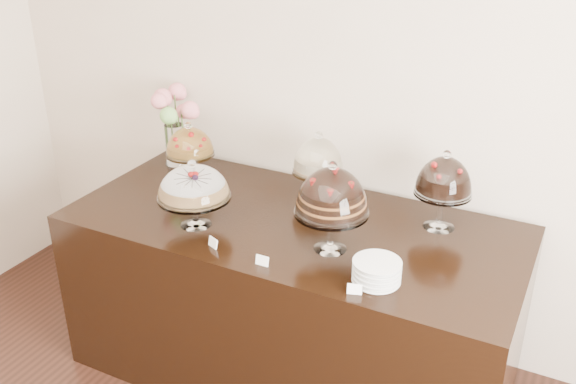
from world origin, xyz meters
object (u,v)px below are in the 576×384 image
at_px(cake_stand_dark_choco, 444,180).
at_px(plate_stack, 377,272).
at_px(cake_stand_cheesecake, 318,159).
at_px(cake_stand_fruit_tart, 190,144).
at_px(display_counter, 292,299).
at_px(cake_stand_choco_layer, 332,195).
at_px(flower_vase, 174,118).
at_px(cake_stand_sugar_sponge, 193,185).

bearing_deg(cake_stand_dark_choco, plate_stack, -100.45).
bearing_deg(plate_stack, cake_stand_cheesecake, 131.79).
distance_m(cake_stand_cheesecake, cake_stand_fruit_tart, 0.73).
xyz_separation_m(display_counter, plate_stack, (0.54, -0.31, 0.50)).
bearing_deg(cake_stand_fruit_tart, cake_stand_choco_layer, -20.02).
xyz_separation_m(cake_stand_choco_layer, cake_stand_cheesecake, (-0.27, 0.45, -0.05)).
relative_size(display_counter, flower_vase, 4.96).
height_order(cake_stand_cheesecake, cake_stand_dark_choco, cake_stand_dark_choco).
height_order(cake_stand_sugar_sponge, plate_stack, cake_stand_sugar_sponge).
bearing_deg(cake_stand_dark_choco, cake_stand_choco_layer, -132.19).
height_order(cake_stand_dark_choco, cake_stand_fruit_tart, cake_stand_dark_choco).
bearing_deg(cake_stand_cheesecake, cake_stand_choco_layer, -59.18).
xyz_separation_m(cake_stand_sugar_sponge, flower_vase, (-0.52, 0.58, 0.07)).
relative_size(cake_stand_sugar_sponge, cake_stand_choco_layer, 0.82).
height_order(cake_stand_choco_layer, flower_vase, flower_vase).
bearing_deg(cake_stand_dark_choco, cake_stand_sugar_sponge, -154.25).
xyz_separation_m(cake_stand_cheesecake, cake_stand_dark_choco, (0.65, -0.03, 0.03)).
xyz_separation_m(cake_stand_sugar_sponge, cake_stand_cheesecake, (0.40, 0.53, 0.01)).
bearing_deg(plate_stack, cake_stand_sugar_sponge, 175.48).
bearing_deg(display_counter, cake_stand_sugar_sponge, -149.58).
height_order(cake_stand_choco_layer, cake_stand_fruit_tart, cake_stand_choco_layer).
height_order(cake_stand_sugar_sponge, flower_vase, flower_vase).
distance_m(cake_stand_cheesecake, cake_stand_dark_choco, 0.65).
xyz_separation_m(cake_stand_fruit_tart, flower_vase, (-0.19, 0.13, 0.08)).
relative_size(cake_stand_cheesecake, flower_vase, 0.82).
xyz_separation_m(cake_stand_fruit_tart, plate_stack, (1.27, -0.52, -0.15)).
bearing_deg(cake_stand_choco_layer, flower_vase, 157.30).
height_order(display_counter, cake_stand_cheesecake, cake_stand_cheesecake).
xyz_separation_m(cake_stand_choco_layer, cake_stand_dark_choco, (0.38, 0.42, -0.02)).
distance_m(flower_vase, plate_stack, 1.62).
relative_size(cake_stand_dark_choco, plate_stack, 2.01).
bearing_deg(cake_stand_sugar_sponge, cake_stand_cheesecake, 53.31).
height_order(cake_stand_choco_layer, cake_stand_dark_choco, cake_stand_choco_layer).
distance_m(cake_stand_cheesecake, plate_stack, 0.83).
bearing_deg(plate_stack, cake_stand_dark_choco, 79.55).
xyz_separation_m(cake_stand_choco_layer, flower_vase, (-1.19, 0.50, 0.01)).
xyz_separation_m(display_counter, cake_stand_cheesecake, (-0.00, 0.30, 0.67)).
xyz_separation_m(cake_stand_dark_choco, plate_stack, (-0.11, -0.58, -0.20)).
bearing_deg(display_counter, cake_stand_fruit_tart, 163.93).
height_order(cake_stand_choco_layer, plate_stack, cake_stand_choco_layer).
bearing_deg(flower_vase, plate_stack, -24.13).
distance_m(cake_stand_sugar_sponge, cake_stand_choco_layer, 0.67).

